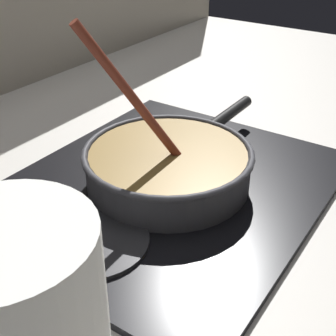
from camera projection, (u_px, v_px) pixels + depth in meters
ground at (267, 254)px, 0.67m from camera, size 2.40×1.60×0.04m
hob_plate at (168, 186)px, 0.78m from camera, size 0.56×0.48×0.01m
burner_ring at (168, 181)px, 0.77m from camera, size 0.19×0.19×0.01m
spare_burner at (94, 241)px, 0.64m from camera, size 0.16×0.16×0.01m
cooking_pan at (168, 165)px, 0.76m from camera, size 0.43×0.28×0.28m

